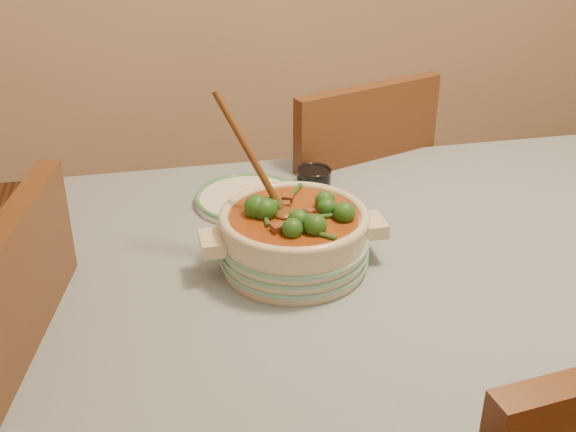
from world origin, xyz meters
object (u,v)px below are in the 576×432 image
object	(u,v)px
dining_table	(425,284)
white_plate	(249,198)
chair_far	(340,209)
stew_casserole	(294,233)
condiment_bowl	(314,176)

from	to	relation	value
dining_table	white_plate	distance (m)	0.47
dining_table	white_plate	bearing A→B (deg)	139.85
white_plate	chair_far	distance (m)	0.50
stew_casserole	white_plate	size ratio (longest dim) A/B	1.12
dining_table	condiment_bowl	bearing A→B (deg)	115.84
dining_table	condiment_bowl	distance (m)	0.41
chair_far	white_plate	bearing A→B (deg)	24.85
stew_casserole	condiment_bowl	size ratio (longest dim) A/B	3.88
stew_casserole	dining_table	bearing A→B (deg)	1.86
white_plate	chair_far	xyz separation A→B (m)	(0.32, 0.31, -0.22)
stew_casserole	chair_far	xyz separation A→B (m)	(0.28, 0.62, -0.29)
condiment_bowl	chair_far	xyz separation A→B (m)	(0.15, 0.25, -0.24)
stew_casserole	white_plate	xyz separation A→B (m)	(-0.05, 0.30, -0.06)
white_plate	dining_table	bearing A→B (deg)	-40.15
condiment_bowl	white_plate	bearing A→B (deg)	-161.10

